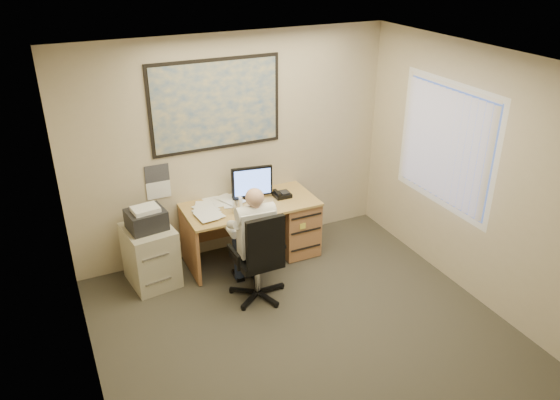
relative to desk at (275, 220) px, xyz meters
name	(u,v)px	position (x,y,z in m)	size (l,w,h in m)	color
room_shell	(324,230)	(-0.39, -1.90, 0.90)	(4.00, 4.50, 2.70)	#353229
desk	(275,220)	(0.00, 0.00, 0.00)	(1.60, 0.97, 1.15)	tan
world_map	(216,105)	(-0.58, 0.33, 1.45)	(1.56, 0.03, 1.06)	#1E4C93
wall_calendar	(158,182)	(-1.33, 0.34, 0.63)	(0.28, 0.01, 0.42)	white
window_blinds	(445,146)	(1.58, -1.10, 1.10)	(0.06, 1.40, 1.30)	beige
filing_cabinet	(150,250)	(-1.57, -0.02, -0.03)	(0.58, 0.67, 0.98)	#B2AB90
office_chair	(259,274)	(-0.57, -0.85, -0.13)	(0.66, 0.66, 1.09)	black
person	(255,244)	(-0.57, -0.76, 0.21)	(0.53, 0.75, 1.30)	silver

